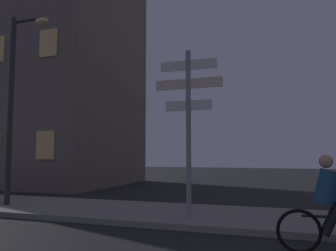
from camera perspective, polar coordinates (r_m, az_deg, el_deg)
The scene contains 5 objects.
sidewalk_kerb at distance 8.68m, azimuth 13.98°, elevation -14.96°, with size 40.00×2.97×0.14m, color gray.
signpost at distance 8.11m, azimuth 3.45°, elevation 1.68°, with size 1.65×0.12×3.97m.
street_lamp at distance 11.26m, azimuth -24.16°, elevation 5.16°, with size 1.34×0.28×5.68m.
cyclist at distance 6.22m, azimuth 25.66°, elevation -12.40°, with size 1.82×0.35×1.61m.
building_left_block at distance 21.87m, azimuth -22.11°, elevation 12.82°, with size 11.48×7.53×16.25m.
Camera 1 is at (0.77, -1.56, 1.62)m, focal length 36.37 mm.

